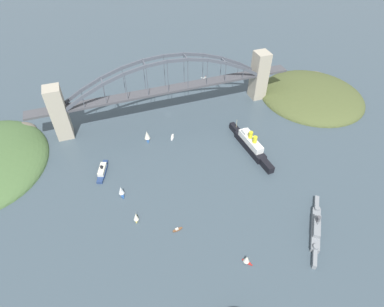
{
  "coord_description": "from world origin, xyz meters",
  "views": [
    {
      "loc": [
        74.76,
        289.2,
        211.91
      ],
      "look_at": [
        0.0,
        80.17,
        8.0
      ],
      "focal_mm": 29.48,
      "sensor_mm": 36.0,
      "label": 1
    }
  ],
  "objects_px": {
    "small_boat_6": "(121,191)",
    "small_boat_3": "(136,217)",
    "harbor_arch_bridge": "(167,91)",
    "small_boat_4": "(247,259)",
    "small_boat_2": "(172,137)",
    "ocean_liner": "(250,144)",
    "small_boat_0": "(177,229)",
    "harbor_ferry_steamer": "(102,171)",
    "naval_cruiser": "(316,228)",
    "small_boat_5": "(147,135)",
    "seaplane_taxiing_near_bridge": "(204,79)"
  },
  "relations": [
    {
      "from": "ocean_liner",
      "to": "naval_cruiser",
      "type": "relative_size",
      "value": 1.4
    },
    {
      "from": "harbor_ferry_steamer",
      "to": "small_boat_2",
      "type": "bearing_deg",
      "value": -160.42
    },
    {
      "from": "ocean_liner",
      "to": "small_boat_5",
      "type": "relative_size",
      "value": 6.25
    },
    {
      "from": "harbor_arch_bridge",
      "to": "small_boat_6",
      "type": "distance_m",
      "value": 126.94
    },
    {
      "from": "small_boat_2",
      "to": "ocean_liner",
      "type": "bearing_deg",
      "value": 147.47
    },
    {
      "from": "naval_cruiser",
      "to": "small_boat_4",
      "type": "distance_m",
      "value": 63.51
    },
    {
      "from": "naval_cruiser",
      "to": "small_boat_6",
      "type": "distance_m",
      "value": 161.97
    },
    {
      "from": "small_boat_3",
      "to": "small_boat_2",
      "type": "bearing_deg",
      "value": -122.68
    },
    {
      "from": "harbor_arch_bridge",
      "to": "small_boat_4",
      "type": "relative_size",
      "value": 35.17
    },
    {
      "from": "harbor_arch_bridge",
      "to": "small_boat_2",
      "type": "bearing_deg",
      "value": 78.91
    },
    {
      "from": "harbor_arch_bridge",
      "to": "small_boat_3",
      "type": "relative_size",
      "value": 30.75
    },
    {
      "from": "small_boat_2",
      "to": "small_boat_4",
      "type": "height_order",
      "value": "small_boat_4"
    },
    {
      "from": "harbor_arch_bridge",
      "to": "seaplane_taxiing_near_bridge",
      "type": "relative_size",
      "value": 33.31
    },
    {
      "from": "ocean_liner",
      "to": "small_boat_5",
      "type": "height_order",
      "value": "ocean_liner"
    },
    {
      "from": "small_boat_6",
      "to": "small_boat_3",
      "type": "bearing_deg",
      "value": 101.25
    },
    {
      "from": "harbor_arch_bridge",
      "to": "small_boat_5",
      "type": "height_order",
      "value": "harbor_arch_bridge"
    },
    {
      "from": "harbor_arch_bridge",
      "to": "small_boat_6",
      "type": "xyz_separation_m",
      "value": [
        72.29,
        100.97,
        -26.31
      ]
    },
    {
      "from": "seaplane_taxiing_near_bridge",
      "to": "small_boat_5",
      "type": "bearing_deg",
      "value": 42.99
    },
    {
      "from": "small_boat_3",
      "to": "small_boat_6",
      "type": "bearing_deg",
      "value": -78.75
    },
    {
      "from": "harbor_arch_bridge",
      "to": "naval_cruiser",
      "type": "height_order",
      "value": "harbor_arch_bridge"
    },
    {
      "from": "seaplane_taxiing_near_bridge",
      "to": "small_boat_3",
      "type": "relative_size",
      "value": 0.92
    },
    {
      "from": "naval_cruiser",
      "to": "harbor_ferry_steamer",
      "type": "xyz_separation_m",
      "value": [
        148.3,
        -119.87,
        -0.83
      ]
    },
    {
      "from": "small_boat_5",
      "to": "small_boat_6",
      "type": "xyz_separation_m",
      "value": [
        38.83,
        65.43,
        -0.77
      ]
    },
    {
      "from": "small_boat_4",
      "to": "small_boat_5",
      "type": "height_order",
      "value": "small_boat_5"
    },
    {
      "from": "ocean_liner",
      "to": "harbor_ferry_steamer",
      "type": "relative_size",
      "value": 2.65
    },
    {
      "from": "harbor_ferry_steamer",
      "to": "small_boat_3",
      "type": "xyz_separation_m",
      "value": [
        -18.2,
        63.31,
        1.93
      ]
    },
    {
      "from": "harbor_arch_bridge",
      "to": "harbor_ferry_steamer",
      "type": "bearing_deg",
      "value": 39.14
    },
    {
      "from": "harbor_arch_bridge",
      "to": "small_boat_4",
      "type": "bearing_deg",
      "value": 90.22
    },
    {
      "from": "ocean_liner",
      "to": "small_boat_0",
      "type": "xyz_separation_m",
      "value": [
        98.15,
        66.93,
        -5.26
      ]
    },
    {
      "from": "harbor_ferry_steamer",
      "to": "small_boat_2",
      "type": "distance_m",
      "value": 80.87
    },
    {
      "from": "small_boat_4",
      "to": "small_boat_6",
      "type": "distance_m",
      "value": 118.65
    },
    {
      "from": "seaplane_taxiing_near_bridge",
      "to": "small_boat_0",
      "type": "distance_m",
      "value": 234.92
    },
    {
      "from": "harbor_ferry_steamer",
      "to": "small_boat_3",
      "type": "relative_size",
      "value": 3.08
    },
    {
      "from": "ocean_liner",
      "to": "seaplane_taxiing_near_bridge",
      "type": "bearing_deg",
      "value": -92.72
    },
    {
      "from": "harbor_arch_bridge",
      "to": "small_boat_2",
      "type": "height_order",
      "value": "harbor_arch_bridge"
    },
    {
      "from": "small_boat_2",
      "to": "small_boat_5",
      "type": "bearing_deg",
      "value": -13.36
    },
    {
      "from": "harbor_ferry_steamer",
      "to": "small_boat_3",
      "type": "bearing_deg",
      "value": 106.03
    },
    {
      "from": "naval_cruiser",
      "to": "small_boat_5",
      "type": "distance_m",
      "value": 181.39
    },
    {
      "from": "harbor_ferry_steamer",
      "to": "small_boat_6",
      "type": "xyz_separation_m",
      "value": [
        -12.03,
        32.33,
        2.44
      ]
    },
    {
      "from": "ocean_liner",
      "to": "small_boat_0",
      "type": "bearing_deg",
      "value": 34.29
    },
    {
      "from": "small_boat_0",
      "to": "small_boat_3",
      "type": "bearing_deg",
      "value": -35.53
    },
    {
      "from": "naval_cruiser",
      "to": "small_boat_2",
      "type": "height_order",
      "value": "naval_cruiser"
    },
    {
      "from": "small_boat_6",
      "to": "naval_cruiser",
      "type": "bearing_deg",
      "value": 147.28
    },
    {
      "from": "small_boat_3",
      "to": "ocean_liner",
      "type": "bearing_deg",
      "value": -159.66
    },
    {
      "from": "small_boat_2",
      "to": "naval_cruiser",
      "type": "bearing_deg",
      "value": 116.14
    },
    {
      "from": "small_boat_4",
      "to": "ocean_liner",
      "type": "bearing_deg",
      "value": -118.53
    },
    {
      "from": "small_boat_2",
      "to": "small_boat_6",
      "type": "distance_m",
      "value": 87.54
    },
    {
      "from": "harbor_arch_bridge",
      "to": "ocean_liner",
      "type": "xyz_separation_m",
      "value": [
        -60.18,
        85.13,
        -25.09
      ]
    },
    {
      "from": "seaplane_taxiing_near_bridge",
      "to": "small_boat_6",
      "type": "relative_size",
      "value": 0.82
    },
    {
      "from": "ocean_liner",
      "to": "small_boat_6",
      "type": "xyz_separation_m",
      "value": [
        132.48,
        15.84,
        -1.22
      ]
    }
  ]
}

